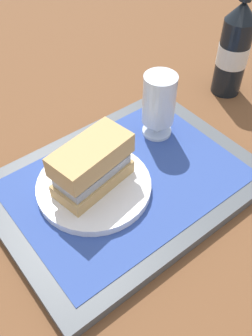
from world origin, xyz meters
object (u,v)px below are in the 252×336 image
plate (94,186)px  beer_bottle (234,48)px  beer_glass (159,104)px  sandwich (94,164)px

plate → beer_bottle: size_ratio=0.71×
plate → beer_bottle: (0.41, 0.07, 0.08)m
beer_glass → sandwich: bearing=-166.5°
sandwich → beer_glass: 0.18m
plate → sandwich: bearing=10.0°
sandwich → beer_bottle: (0.41, 0.07, 0.03)m
plate → sandwich: sandwich is taller
plate → sandwich: size_ratio=1.37×
beer_glass → beer_bottle: size_ratio=0.47×
plate → beer_glass: (0.18, 0.04, 0.06)m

